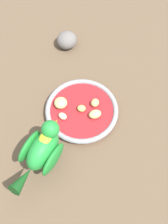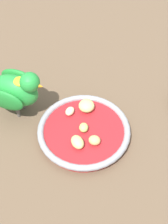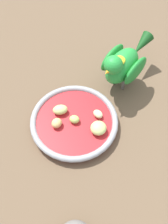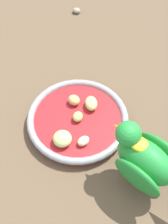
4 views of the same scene
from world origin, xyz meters
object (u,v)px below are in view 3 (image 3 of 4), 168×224
(apple_piece_1, at_px, (60,110))
(apple_piece_2, at_px, (57,123))
(apple_piece_4, at_px, (98,114))
(feeding_bowl, at_px, (74,122))
(parrot, at_px, (123,64))
(apple_piece_3, at_px, (74,119))
(apple_piece_0, at_px, (98,128))

(apple_piece_1, xyz_separation_m, apple_piece_2, (-0.04, 0.01, -0.00))
(apple_piece_4, bearing_deg, feeding_bowl, 96.69)
(apple_piece_1, bearing_deg, apple_piece_4, -105.02)
(apple_piece_1, xyz_separation_m, parrot, (0.08, -0.18, 0.05))
(apple_piece_1, relative_size, apple_piece_3, 1.48)
(apple_piece_2, height_order, parrot, parrot)
(apple_piece_0, height_order, apple_piece_1, apple_piece_0)
(apple_piece_3, relative_size, parrot, 0.15)
(apple_piece_0, bearing_deg, apple_piece_2, 72.94)
(feeding_bowl, relative_size, apple_piece_1, 5.90)
(apple_piece_1, bearing_deg, feeding_bowl, -136.11)
(apple_piece_2, distance_m, parrot, 0.23)
(parrot, bearing_deg, apple_piece_3, -4.09)
(feeding_bowl, relative_size, parrot, 1.30)
(apple_piece_2, relative_size, apple_piece_3, 1.09)
(feeding_bowl, height_order, apple_piece_0, apple_piece_0)
(apple_piece_1, relative_size, apple_piece_2, 1.35)
(apple_piece_1, xyz_separation_m, apple_piece_3, (-0.03, -0.03, -0.00))
(feeding_bowl, bearing_deg, parrot, -51.40)
(apple_piece_1, bearing_deg, apple_piece_3, -135.18)
(feeding_bowl, relative_size, apple_piece_0, 5.64)
(apple_piece_2, relative_size, parrot, 0.16)
(apple_piece_3, bearing_deg, apple_piece_0, -123.12)
(apple_piece_3, bearing_deg, parrot, -51.20)
(apple_piece_2, distance_m, apple_piece_3, 0.05)
(apple_piece_0, bearing_deg, feeding_bowl, 57.36)
(parrot, bearing_deg, apple_piece_2, -10.28)
(feeding_bowl, relative_size, apple_piece_2, 8.00)
(apple_piece_0, xyz_separation_m, apple_piece_2, (0.03, 0.10, -0.00))
(parrot, bearing_deg, apple_piece_0, 16.62)
(feeding_bowl, height_order, apple_piece_1, apple_piece_1)
(apple_piece_2, bearing_deg, apple_piece_1, -18.86)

